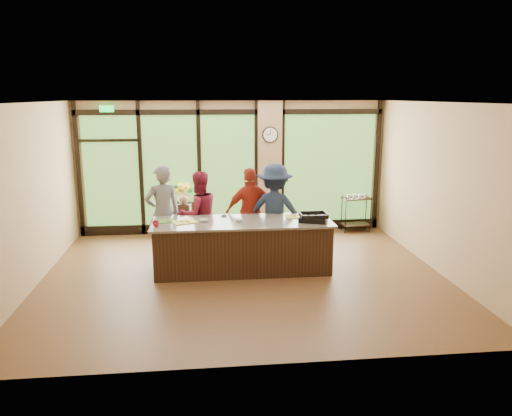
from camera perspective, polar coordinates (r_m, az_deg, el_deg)
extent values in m
plane|color=brown|center=(8.89, -1.40, -7.74)|extent=(7.00, 7.00, 0.00)
plane|color=silver|center=(8.33, -1.51, 11.97)|extent=(7.00, 7.00, 0.00)
plane|color=tan|center=(11.44, -2.72, 4.64)|extent=(7.00, 0.00, 7.00)
plane|color=tan|center=(8.91, -24.50, 1.17)|extent=(0.00, 6.00, 6.00)
plane|color=tan|center=(9.44, 20.25, 2.12)|extent=(0.00, 6.00, 6.00)
cube|color=tan|center=(11.46, 1.56, 4.66)|extent=(0.55, 0.12, 3.00)
cube|color=black|center=(11.28, -2.77, 10.90)|extent=(6.90, 0.08, 0.12)
cube|color=black|center=(11.66, -2.63, -2.12)|extent=(6.90, 0.08, 0.20)
cube|color=#19D83F|center=(11.38, -16.70, 10.81)|extent=(0.30, 0.04, 0.14)
cube|color=#376824|center=(11.57, -16.21, 3.99)|extent=(1.20, 0.02, 2.50)
cube|color=#376824|center=(11.42, -9.76, 4.20)|extent=(1.20, 0.02, 2.50)
cube|color=#376824|center=(11.41, -3.21, 4.36)|extent=(1.20, 0.02, 2.50)
cube|color=#376824|center=(11.77, 8.33, 4.50)|extent=(2.10, 0.02, 2.50)
cube|color=black|center=(11.68, -19.63, 4.08)|extent=(0.08, 0.08, 3.00)
cube|color=black|center=(11.45, -13.03, 4.33)|extent=(0.08, 0.08, 3.00)
cube|color=black|center=(11.37, -6.49, 4.52)|extent=(0.08, 0.08, 3.00)
cube|color=black|center=(11.43, 0.06, 4.65)|extent=(0.08, 0.08, 3.00)
cube|color=black|center=(11.51, 3.04, 4.69)|extent=(0.08, 0.08, 3.00)
cube|color=black|center=(12.08, 13.67, 4.73)|extent=(0.08, 0.08, 3.00)
cube|color=black|center=(9.03, -1.57, -4.46)|extent=(3.10, 1.00, 0.88)
cube|color=gray|center=(8.91, -1.59, -1.63)|extent=(3.20, 1.10, 0.04)
cylinder|color=black|center=(11.31, 1.63, 8.38)|extent=(0.36, 0.04, 0.36)
cylinder|color=white|center=(11.30, 1.64, 8.37)|extent=(0.31, 0.01, 0.31)
cube|color=black|center=(11.28, 1.65, 8.62)|extent=(0.01, 0.00, 0.11)
cube|color=black|center=(11.28, 1.39, 8.37)|extent=(0.09, 0.00, 0.01)
imported|color=slate|center=(9.63, -10.59, -0.60)|extent=(0.79, 0.66, 1.85)
imported|color=maroon|center=(9.72, -6.55, -0.79)|extent=(1.01, 0.91, 1.70)
imported|color=maroon|center=(9.75, -0.58, -0.50)|extent=(1.09, 0.59, 1.76)
imported|color=#1B273D|center=(9.66, 2.15, -0.37)|extent=(1.32, 0.95, 1.84)
cube|color=black|center=(8.92, 6.56, -1.28)|extent=(0.58, 0.52, 0.08)
imported|color=silver|center=(9.01, 5.86, -1.14)|extent=(0.44, 0.44, 0.08)
cube|color=#308531|center=(9.01, -10.40, -1.50)|extent=(0.46, 0.41, 0.01)
cube|color=yellow|center=(8.91, -8.15, -1.59)|extent=(0.49, 0.44, 0.01)
cube|color=yellow|center=(9.24, 4.62, -0.97)|extent=(0.40, 0.30, 0.01)
imported|color=silver|center=(8.90, -5.95, -1.42)|extent=(0.20, 0.20, 0.05)
imported|color=silver|center=(8.87, -1.97, -1.43)|extent=(0.14, 0.14, 0.04)
imported|color=silver|center=(9.31, -3.66, -0.79)|extent=(0.15, 0.15, 0.03)
imported|color=red|center=(8.70, -11.38, -1.78)|extent=(0.15, 0.15, 0.09)
cube|color=black|center=(11.39, -8.23, -1.29)|extent=(0.46, 0.46, 0.75)
imported|color=#8A6D4B|center=(11.27, -8.31, 1.27)|extent=(0.33, 0.33, 0.29)
cube|color=black|center=(11.90, 11.30, -1.83)|extent=(0.69, 0.46, 0.03)
cube|color=black|center=(11.77, 11.43, 1.09)|extent=(0.69, 0.46, 0.03)
cylinder|color=black|center=(11.61, 10.21, -0.89)|extent=(0.02, 0.02, 0.83)
cylinder|color=black|center=(11.78, 12.96, -0.81)|extent=(0.02, 0.02, 0.83)
cylinder|color=black|center=(11.92, 9.76, -0.52)|extent=(0.02, 0.02, 0.83)
cylinder|color=black|center=(12.09, 12.45, -0.44)|extent=(0.02, 0.02, 0.83)
imported|color=silver|center=(11.70, 10.49, 1.34)|extent=(0.11, 0.11, 0.09)
imported|color=silver|center=(11.74, 11.14, 1.35)|extent=(0.11, 0.11, 0.09)
imported|color=silver|center=(11.78, 11.78, 1.36)|extent=(0.11, 0.11, 0.09)
imported|color=silver|center=(11.82, 12.38, 1.37)|extent=(0.11, 0.11, 0.09)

